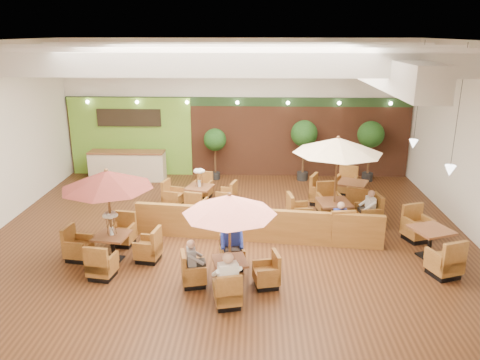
{
  "coord_description": "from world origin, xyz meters",
  "views": [
    {
      "loc": [
        0.79,
        -12.79,
        5.76
      ],
      "look_at": [
        0.3,
        0.5,
        1.5
      ],
      "focal_mm": 35.0,
      "sensor_mm": 36.0,
      "label": 1
    }
  ],
  "objects_px": {
    "topiary_1": "(304,136)",
    "topiary_0": "(215,142)",
    "table_0": "(109,199)",
    "table_4": "(430,243)",
    "topiary_2": "(371,137)",
    "diner_3": "(340,217)",
    "table_2": "(337,167)",
    "table_3": "(200,195)",
    "diner_2": "(193,257)",
    "service_counter": "(128,166)",
    "diner_4": "(369,205)",
    "table_1": "(230,223)",
    "diner_1": "(232,241)",
    "diner_0": "(228,274)",
    "booth_divider": "(256,225)",
    "table_5": "(343,194)"
  },
  "relations": [
    {
      "from": "table_5",
      "to": "topiary_0",
      "type": "relative_size",
      "value": 1.44
    },
    {
      "from": "diner_1",
      "to": "diner_2",
      "type": "xyz_separation_m",
      "value": [
        -0.85,
        -0.85,
        -0.04
      ]
    },
    {
      "from": "booth_divider",
      "to": "table_1",
      "type": "bearing_deg",
      "value": -97.19
    },
    {
      "from": "service_counter",
      "to": "diner_4",
      "type": "xyz_separation_m",
      "value": [
        8.6,
        -4.53,
        0.15
      ]
    },
    {
      "from": "table_4",
      "to": "diner_0",
      "type": "bearing_deg",
      "value": -174.74
    },
    {
      "from": "topiary_2",
      "to": "diner_1",
      "type": "bearing_deg",
      "value": -123.98
    },
    {
      "from": "table_3",
      "to": "topiary_1",
      "type": "relative_size",
      "value": 1.05
    },
    {
      "from": "diner_0",
      "to": "diner_4",
      "type": "distance_m",
      "value": 6.0
    },
    {
      "from": "table_3",
      "to": "topiary_2",
      "type": "height_order",
      "value": "topiary_2"
    },
    {
      "from": "table_1",
      "to": "table_3",
      "type": "distance_m",
      "value": 5.48
    },
    {
      "from": "topiary_2",
      "to": "diner_1",
      "type": "xyz_separation_m",
      "value": [
        -5.04,
        -7.48,
        -1.03
      ]
    },
    {
      "from": "diner_4",
      "to": "diner_2",
      "type": "bearing_deg",
      "value": 117.68
    },
    {
      "from": "diner_2",
      "to": "diner_4",
      "type": "distance_m",
      "value": 6.05
    },
    {
      "from": "topiary_1",
      "to": "booth_divider",
      "type": "bearing_deg",
      "value": -107.55
    },
    {
      "from": "diner_2",
      "to": "diner_3",
      "type": "distance_m",
      "value": 4.59
    },
    {
      "from": "topiary_0",
      "to": "diner_1",
      "type": "height_order",
      "value": "topiary_0"
    },
    {
      "from": "table_1",
      "to": "service_counter",
      "type": "bearing_deg",
      "value": 106.27
    },
    {
      "from": "booth_divider",
      "to": "table_0",
      "type": "relative_size",
      "value": 2.81
    },
    {
      "from": "table_4",
      "to": "topiary_1",
      "type": "xyz_separation_m",
      "value": [
        -2.76,
        6.65,
        1.42
      ]
    },
    {
      "from": "table_0",
      "to": "table_4",
      "type": "bearing_deg",
      "value": 12.0
    },
    {
      "from": "table_4",
      "to": "booth_divider",
      "type": "bearing_deg",
      "value": 149.26
    },
    {
      "from": "topiary_0",
      "to": "topiary_1",
      "type": "relative_size",
      "value": 0.86
    },
    {
      "from": "diner_1",
      "to": "table_5",
      "type": "bearing_deg",
      "value": -133.39
    },
    {
      "from": "table_5",
      "to": "diner_3",
      "type": "height_order",
      "value": "diner_3"
    },
    {
      "from": "table_3",
      "to": "topiary_0",
      "type": "xyz_separation_m",
      "value": [
        0.26,
        3.16,
        1.13
      ]
    },
    {
      "from": "diner_2",
      "to": "table_3",
      "type": "bearing_deg",
      "value": 172.45
    },
    {
      "from": "diner_3",
      "to": "diner_0",
      "type": "bearing_deg",
      "value": -133.97
    },
    {
      "from": "table_1",
      "to": "diner_1",
      "type": "relative_size",
      "value": 2.88
    },
    {
      "from": "table_0",
      "to": "diner_0",
      "type": "height_order",
      "value": "table_0"
    },
    {
      "from": "booth_divider",
      "to": "diner_1",
      "type": "relative_size",
      "value": 8.59
    },
    {
      "from": "table_1",
      "to": "diner_2",
      "type": "xyz_separation_m",
      "value": [
        -0.85,
        0.0,
        -0.89
      ]
    },
    {
      "from": "topiary_2",
      "to": "diner_2",
      "type": "bearing_deg",
      "value": -125.28
    },
    {
      "from": "topiary_2",
      "to": "diner_4",
      "type": "height_order",
      "value": "topiary_2"
    },
    {
      "from": "table_3",
      "to": "diner_0",
      "type": "xyz_separation_m",
      "value": [
        1.33,
        -6.03,
        0.36
      ]
    },
    {
      "from": "topiary_1",
      "to": "topiary_0",
      "type": "bearing_deg",
      "value": 180.0
    },
    {
      "from": "table_2",
      "to": "table_5",
      "type": "relative_size",
      "value": 0.96
    },
    {
      "from": "diner_0",
      "to": "diner_4",
      "type": "relative_size",
      "value": 1.16
    },
    {
      "from": "topiary_0",
      "to": "diner_4",
      "type": "distance_m",
      "value": 6.99
    },
    {
      "from": "table_0",
      "to": "diner_4",
      "type": "bearing_deg",
      "value": 27.31
    },
    {
      "from": "topiary_2",
      "to": "diner_3",
      "type": "height_order",
      "value": "topiary_2"
    },
    {
      "from": "table_3",
      "to": "topiary_0",
      "type": "height_order",
      "value": "topiary_0"
    },
    {
      "from": "service_counter",
      "to": "diner_3",
      "type": "height_order",
      "value": "diner_3"
    },
    {
      "from": "booth_divider",
      "to": "topiary_0",
      "type": "height_order",
      "value": "topiary_0"
    },
    {
      "from": "table_5",
      "to": "diner_0",
      "type": "distance_m",
      "value": 7.35
    },
    {
      "from": "table_1",
      "to": "diner_1",
      "type": "bearing_deg",
      "value": 76.81
    },
    {
      "from": "table_1",
      "to": "table_5",
      "type": "bearing_deg",
      "value": 44.08
    },
    {
      "from": "table_5",
      "to": "topiary_1",
      "type": "relative_size",
      "value": 1.23
    },
    {
      "from": "table_2",
      "to": "table_4",
      "type": "distance_m",
      "value": 3.33
    },
    {
      "from": "service_counter",
      "to": "diner_3",
      "type": "distance_m",
      "value": 9.39
    },
    {
      "from": "booth_divider",
      "to": "table_5",
      "type": "height_order",
      "value": "table_5"
    }
  ]
}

